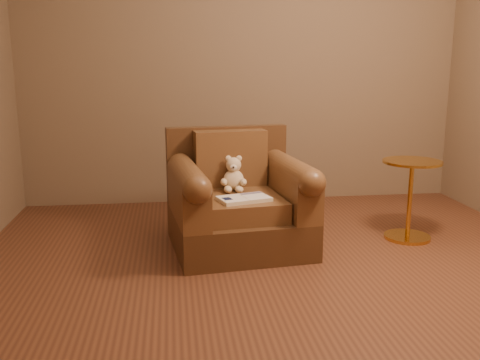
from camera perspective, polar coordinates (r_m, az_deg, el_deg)
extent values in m
plane|color=brown|center=(3.25, 5.15, -10.90)|extent=(4.00, 4.00, 0.00)
cube|color=#776149|center=(4.95, 0.35, 13.22)|extent=(4.00, 0.02, 2.70)
cube|color=#4A2E18|center=(3.78, -0.09, -5.37)|extent=(1.00, 0.96, 0.25)
cube|color=#4A2E18|center=(4.05, -1.40, 1.79)|extent=(0.91, 0.19, 0.56)
cube|color=brown|center=(3.68, 0.08, -2.69)|extent=(0.60, 0.69, 0.14)
cube|color=brown|center=(3.92, -1.03, 2.33)|extent=(0.54, 0.20, 0.41)
cube|color=brown|center=(3.60, -5.55, -1.85)|extent=(0.27, 0.79, 0.29)
cube|color=brown|center=(3.77, 5.45, -1.19)|extent=(0.27, 0.79, 0.29)
cylinder|color=brown|center=(3.56, -5.60, 0.41)|extent=(0.27, 0.79, 0.18)
cylinder|color=brown|center=(3.73, 5.50, 0.97)|extent=(0.27, 0.79, 0.18)
ellipsoid|color=beige|center=(3.81, -0.68, -0.02)|extent=(0.15, 0.13, 0.16)
sphere|color=beige|center=(3.80, -0.69, 1.62)|extent=(0.11, 0.11, 0.11)
ellipsoid|color=beige|center=(3.80, -1.26, 2.31)|extent=(0.04, 0.02, 0.04)
ellipsoid|color=beige|center=(3.79, -0.12, 2.31)|extent=(0.04, 0.02, 0.04)
ellipsoid|color=beige|center=(3.75, -0.69, 1.33)|extent=(0.05, 0.03, 0.04)
sphere|color=black|center=(3.73, -0.70, 1.36)|extent=(0.02, 0.02, 0.02)
ellipsoid|color=beige|center=(3.75, -1.73, -0.22)|extent=(0.05, 0.10, 0.05)
ellipsoid|color=beige|center=(3.75, 0.35, -0.22)|extent=(0.05, 0.10, 0.05)
ellipsoid|color=beige|center=(3.73, -1.31, -1.01)|extent=(0.06, 0.10, 0.05)
ellipsoid|color=beige|center=(3.73, -0.08, -1.01)|extent=(0.06, 0.10, 0.05)
cube|color=beige|center=(3.53, 0.42, -2.03)|extent=(0.38, 0.29, 0.02)
cube|color=white|center=(3.49, -0.82, -1.97)|extent=(0.21, 0.24, 0.00)
cube|color=white|center=(3.56, 1.64, -1.69)|extent=(0.21, 0.24, 0.00)
cube|color=beige|center=(3.52, 0.43, -1.82)|extent=(0.06, 0.19, 0.00)
cube|color=#0F1638|center=(3.48, -1.38, -2.00)|extent=(0.07, 0.08, 0.00)
cube|color=slate|center=(3.62, 1.16, -1.42)|extent=(0.16, 0.08, 0.00)
cylinder|color=gold|center=(4.19, 17.40, -5.80)|extent=(0.34, 0.34, 0.03)
cylinder|color=gold|center=(4.11, 17.66, -2.06)|extent=(0.03, 0.03, 0.55)
cylinder|color=gold|center=(4.06, 17.92, 1.85)|extent=(0.42, 0.42, 0.02)
cylinder|color=gold|center=(4.06, 17.91, 1.66)|extent=(0.03, 0.03, 0.02)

